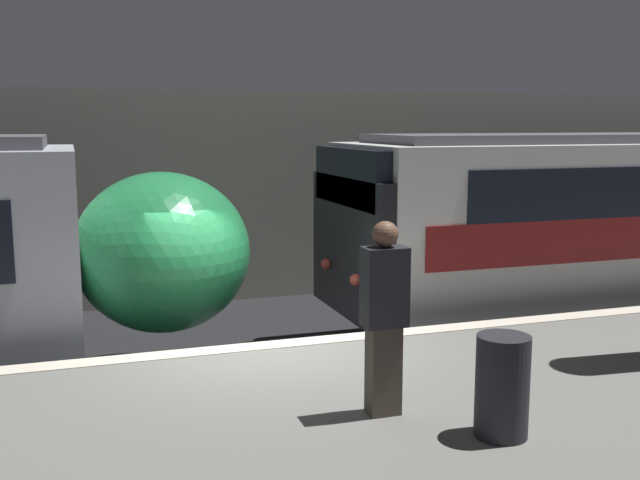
% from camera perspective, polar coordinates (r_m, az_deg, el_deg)
% --- Properties ---
extents(ground_plane, '(120.00, 120.00, 0.00)m').
position_cam_1_polar(ground_plane, '(9.25, -4.02, -14.02)').
color(ground_plane, black).
extents(platform, '(40.00, 4.33, 1.07)m').
position_cam_1_polar(platform, '(7.14, 0.45, -16.61)').
color(platform, slate).
rests_on(platform, ground).
extents(station_rear_barrier, '(50.00, 0.15, 4.24)m').
position_cam_1_polar(station_rear_barrier, '(15.04, -10.37, 3.15)').
color(station_rear_barrier, '#B2AD9E').
rests_on(station_rear_barrier, ground).
extents(person_waiting, '(0.38, 0.24, 1.72)m').
position_cam_1_polar(person_waiting, '(6.55, 4.92, -5.59)').
color(person_waiting, '#473D33').
rests_on(person_waiting, platform).
extents(trash_bin, '(0.44, 0.44, 0.85)m').
position_cam_1_polar(trash_bin, '(6.39, 13.71, -10.77)').
color(trash_bin, '#232328').
rests_on(trash_bin, platform).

